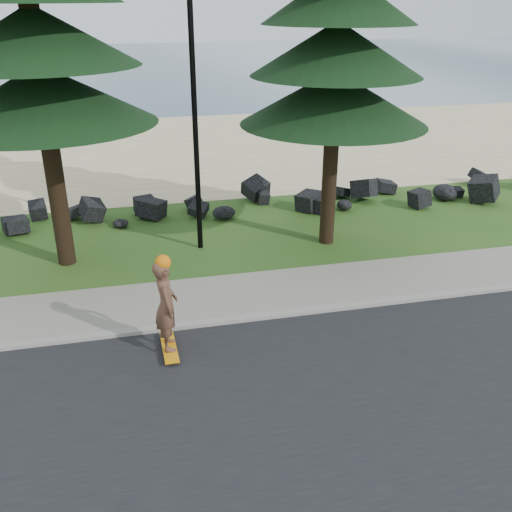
# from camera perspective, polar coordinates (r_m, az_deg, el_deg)

# --- Properties ---
(ground) EXTENTS (160.00, 160.00, 0.00)m
(ground) POSITION_cam_1_polar(r_m,az_deg,el_deg) (12.91, -3.62, -4.67)
(ground) COLOR #255319
(ground) RESTS_ON ground
(road) EXTENTS (160.00, 7.00, 0.02)m
(road) POSITION_cam_1_polar(r_m,az_deg,el_deg) (9.30, 1.26, -17.92)
(road) COLOR black
(road) RESTS_ON ground
(kerb) EXTENTS (160.00, 0.20, 0.10)m
(kerb) POSITION_cam_1_polar(r_m,az_deg,el_deg) (12.12, -2.91, -6.49)
(kerb) COLOR gray
(kerb) RESTS_ON ground
(sidewalk) EXTENTS (160.00, 2.00, 0.08)m
(sidewalk) POSITION_cam_1_polar(r_m,az_deg,el_deg) (13.07, -3.77, -4.10)
(sidewalk) COLOR gray
(sidewalk) RESTS_ON ground
(beach_sand) EXTENTS (160.00, 15.00, 0.01)m
(beach_sand) POSITION_cam_1_polar(r_m,az_deg,el_deg) (26.46, -8.97, 10.49)
(beach_sand) COLOR tan
(beach_sand) RESTS_ON ground
(ocean) EXTENTS (160.00, 58.00, 0.01)m
(ocean) POSITION_cam_1_polar(r_m,az_deg,el_deg) (62.49, -11.89, 18.26)
(ocean) COLOR #38536C
(ocean) RESTS_ON ground
(seawall_boulders) EXTENTS (60.00, 2.40, 1.10)m
(seawall_boulders) POSITION_cam_1_polar(r_m,az_deg,el_deg) (17.97, -6.62, 3.87)
(seawall_boulders) COLOR black
(seawall_boulders) RESTS_ON ground
(lamp_post) EXTENTS (0.25, 0.14, 8.14)m
(lamp_post) POSITION_cam_1_polar(r_m,az_deg,el_deg) (14.61, -6.25, 15.91)
(lamp_post) COLOR black
(lamp_post) RESTS_ON ground
(skateboarder) EXTENTS (0.45, 1.10, 2.04)m
(skateboarder) POSITION_cam_1_polar(r_m,az_deg,el_deg) (10.82, -8.98, -4.91)
(skateboarder) COLOR orange
(skateboarder) RESTS_ON ground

